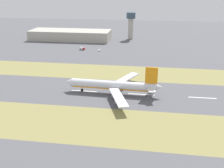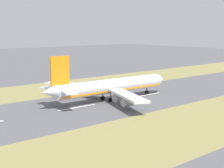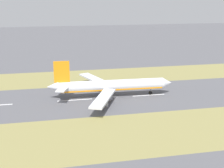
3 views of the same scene
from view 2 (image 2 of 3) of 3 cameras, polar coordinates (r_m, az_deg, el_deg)
ground_plane at (r=159.76m, az=0.61°, el=-2.52°), size 800.00×800.00×0.00m
grass_median_west at (r=194.48m, az=-8.52°, el=-0.62°), size 40.00×600.00×0.01m
grass_median_east at (r=131.44m, az=14.23°, el=-5.22°), size 40.00×600.00×0.01m
centreline_dash_mid at (r=146.59m, az=-5.33°, el=-3.57°), size 1.20×18.00×0.01m
centreline_dash_far at (r=173.28m, az=5.24°, el=-1.68°), size 1.20×18.00×0.01m
airplane_main_jet at (r=158.17m, az=-0.52°, el=-0.42°), size 64.09×67.16×20.20m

